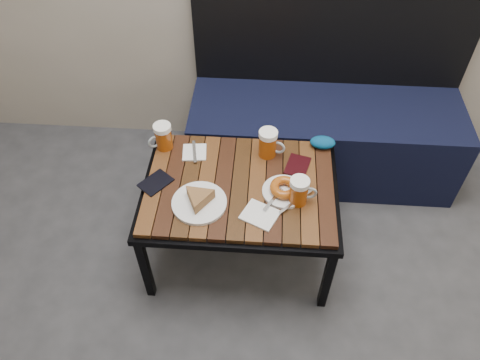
# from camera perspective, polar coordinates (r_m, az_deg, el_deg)

# --- Properties ---
(bench) EXTENTS (1.40, 0.50, 0.95)m
(bench) POSITION_cam_1_polar(r_m,az_deg,el_deg) (2.58, 10.12, 6.03)
(bench) COLOR black
(bench) RESTS_ON ground
(cafe_table) EXTENTS (0.84, 0.62, 0.47)m
(cafe_table) POSITION_cam_1_polar(r_m,az_deg,el_deg) (2.02, 0.00, -1.37)
(cafe_table) COLOR black
(cafe_table) RESTS_ON ground
(beer_mug_left) EXTENTS (0.12, 0.10, 0.13)m
(beer_mug_left) POSITION_cam_1_polar(r_m,az_deg,el_deg) (2.14, -9.38, 5.25)
(beer_mug_left) COLOR #9B420C
(beer_mug_left) RESTS_ON cafe_table
(beer_mug_centre) EXTENTS (0.13, 0.10, 0.13)m
(beer_mug_centre) POSITION_cam_1_polar(r_m,az_deg,el_deg) (2.08, 3.48, 4.49)
(beer_mug_centre) COLOR #9B420C
(beer_mug_centre) RESTS_ON cafe_table
(beer_mug_right) EXTENTS (0.12, 0.08, 0.13)m
(beer_mug_right) POSITION_cam_1_polar(r_m,az_deg,el_deg) (1.90, 7.25, -1.35)
(beer_mug_right) COLOR #9B420C
(beer_mug_right) RESTS_ON cafe_table
(plate_pie) EXTENTS (0.23, 0.23, 0.06)m
(plate_pie) POSITION_cam_1_polar(r_m,az_deg,el_deg) (1.91, -5.02, -2.46)
(plate_pie) COLOR white
(plate_pie) RESTS_ON cafe_table
(plate_bagel) EXTENTS (0.22, 0.22, 0.05)m
(plate_bagel) POSITION_cam_1_polar(r_m,az_deg,el_deg) (1.95, 5.40, -1.16)
(plate_bagel) COLOR white
(plate_bagel) RESTS_ON cafe_table
(napkin_left) EXTENTS (0.12, 0.14, 0.01)m
(napkin_left) POSITION_cam_1_polar(r_m,az_deg,el_deg) (2.13, -5.57, 3.39)
(napkin_left) COLOR white
(napkin_left) RESTS_ON cafe_table
(napkin_right) EXTENTS (0.17, 0.16, 0.01)m
(napkin_right) POSITION_cam_1_polar(r_m,az_deg,el_deg) (1.88, 2.44, -4.27)
(napkin_right) COLOR white
(napkin_right) RESTS_ON cafe_table
(passport_navy) EXTENTS (0.16, 0.16, 0.01)m
(passport_navy) POSITION_cam_1_polar(r_m,az_deg,el_deg) (2.03, -10.24, -0.31)
(passport_navy) COLOR black
(passport_navy) RESTS_ON cafe_table
(passport_burgundy) EXTENTS (0.13, 0.15, 0.01)m
(passport_burgundy) POSITION_cam_1_polar(r_m,az_deg,el_deg) (2.08, 7.03, 1.75)
(passport_burgundy) COLOR black
(passport_burgundy) RESTS_ON cafe_table
(knit_pouch) EXTENTS (0.12, 0.08, 0.05)m
(knit_pouch) POSITION_cam_1_polar(r_m,az_deg,el_deg) (2.17, 10.05, 4.54)
(knit_pouch) COLOR navy
(knit_pouch) RESTS_ON cafe_table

